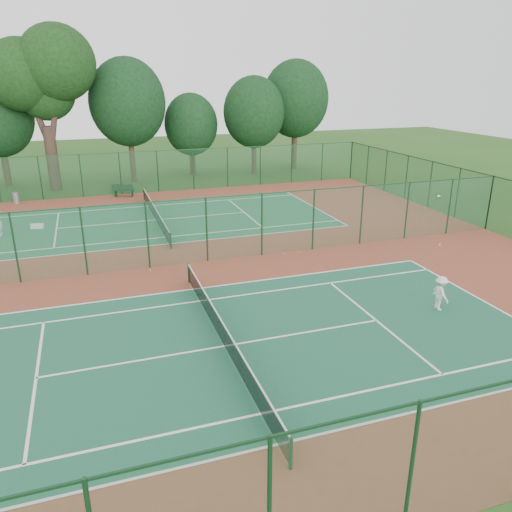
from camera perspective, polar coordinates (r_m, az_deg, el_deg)
The scene contains 19 objects.
ground at distance 26.65m, azimuth -8.75°, elevation -0.93°, with size 120.00×120.00×0.00m, color #244D18.
red_pad at distance 26.65m, azimuth -8.75°, elevation -0.92°, with size 40.00×36.00×0.01m, color brown.
court_near at distance 18.65m, azimuth -3.67°, elevation -10.25°, with size 23.77×10.97×0.01m, color #1B573C.
court_far at distance 35.13m, azimuth -11.41°, elevation 4.05°, with size 23.77×10.97×0.01m, color #1F6339.
fence_north at distance 43.48m, azimuth -13.22°, elevation 9.30°, with size 40.00×0.09×3.50m.
fence_south at distance 10.86m, azimuth 9.96°, elevation -24.94°, with size 40.00×0.09×3.50m.
fence_east at distance 35.24m, azimuth 25.13°, elevation 5.54°, with size 0.09×36.00×3.50m.
fence_divider at distance 26.08m, azimuth -8.95°, elevation 2.69°, with size 40.00×0.09×3.50m.
tennis_net_near at distance 18.39m, azimuth -3.71°, elevation -8.83°, with size 0.10×12.90×0.97m.
tennis_net_far at distance 34.99m, azimuth -11.47°, elevation 4.89°, with size 0.10×12.90×0.97m.
player_near at distance 22.40m, azimuth 20.34°, elevation -4.00°, with size 0.97×0.56×1.50m, color silver.
trash_bin at distance 43.23m, azimuth -25.74°, elevation 6.00°, with size 0.48×0.48×0.86m, color gray.
bench at distance 42.58m, azimuth -14.93°, elevation 7.28°, with size 1.77×1.08×1.05m.
kit_bag at distance 35.48m, azimuth -23.73°, elevation 3.14°, with size 0.80×0.30×0.30m, color white.
stray_ball_a at distance 28.11m, azimuth 4.96°, elevation 0.45°, with size 0.07×0.07×0.07m, color gold.
stray_ball_b at distance 27.86m, azimuth 3.25°, elevation 0.31°, with size 0.07×0.07×0.07m, color #C0D932.
stray_ball_c at distance 25.98m, azimuth -12.00°, elevation -1.59°, with size 0.08×0.08×0.08m, color #ECF238.
big_tree at distance 46.53m, azimuth -23.26°, elevation 18.57°, with size 8.75×6.40×13.44m.
evergreen_row at distance 49.97m, azimuth -13.26°, elevation 8.56°, with size 39.00×5.00×12.00m, color black, non-canonical shape.
Camera 1 is at (-4.03, -24.62, 9.37)m, focal length 35.00 mm.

